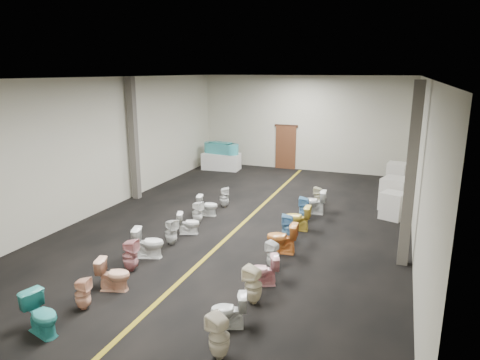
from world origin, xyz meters
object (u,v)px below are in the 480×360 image
Objects in this scene: toilet_left_9 at (224,197)px; toilet_right_4 at (273,255)px; toilet_left_4 at (149,243)px; toilet_left_7 at (197,212)px; toilet_right_9 at (314,202)px; appliance_crate_d at (396,175)px; toilet_left_1 at (83,294)px; appliance_crate_c at (395,188)px; toilet_left_8 at (207,205)px; toilet_left_0 at (42,314)px; toilet_right_7 at (298,218)px; appliance_crate_b at (394,194)px; toilet_right_10 at (318,197)px; toilet_right_1 at (229,311)px; toilet_right_6 at (288,228)px; toilet_right_5 at (282,238)px; toilet_right_8 at (305,209)px; toilet_right_3 at (263,270)px; appliance_crate_a at (393,205)px; display_table at (221,161)px; toilet_left_3 at (130,255)px; toilet_right_0 at (219,337)px; toilet_left_5 at (171,232)px; bathtub at (221,148)px; toilet_left_2 at (114,274)px; toilet_right_2 at (253,285)px; toilet_left_6 at (189,223)px.

toilet_left_9 is 5.05m from toilet_right_4.
toilet_left_4 is 1.12× the size of toilet_left_7.
toilet_left_4 is 0.98× the size of toilet_right_9.
appliance_crate_d reaches higher than toilet_left_1.
appliance_crate_c is 7.16m from toilet_left_8.
toilet_right_7 is (3.12, 6.86, -0.01)m from toilet_left_0.
toilet_right_10 is at bearing -168.08° from appliance_crate_b.
toilet_left_7 is at bearing 169.62° from toilet_left_8.
appliance_crate_c is 1.23× the size of toilet_right_1.
toilet_right_6 is at bearing -110.30° from appliance_crate_d.
toilet_left_7 is 3.35m from toilet_right_5.
toilet_right_8 is (-2.65, -5.42, -0.12)m from appliance_crate_d.
appliance_crate_a is at bearing 131.41° from toilet_right_3.
display_table is 2.60× the size of toilet_right_1.
appliance_crate_a is 8.51m from toilet_left_3.
appliance_crate_d is 1.29× the size of toilet_left_0.
toilet_right_0 is 1.15× the size of toilet_right_4.
toilet_right_8 reaches higher than toilet_right_3.
toilet_left_5 is (-0.01, 3.56, 0.03)m from toilet_left_1.
toilet_left_8 is at bearing -153.48° from appliance_crate_b.
bathtub is 11.01m from toilet_right_4.
toilet_left_8 is (2.30, -6.51, -0.72)m from bathtub.
appliance_crate_b reaches higher than toilet_right_0.
toilet_right_6 is (3.07, 5.91, -0.00)m from toilet_left_0.
appliance_crate_c is at bearing -169.53° from toilet_right_0.
toilet_left_2 is at bearing -90.09° from toilet_right_3.
toilet_right_5 is at bearing -166.71° from toilet_right_2.
appliance_crate_c is 1.05× the size of toilet_left_3.
appliance_crate_c reaches higher than toilet_right_8.
toilet_left_4 is at bearing -121.47° from toilet_right_3.
toilet_left_8 is at bearing -97.66° from toilet_right_7.
toilet_right_0 is at bearing 11.82° from toilet_right_2.
toilet_right_2 is (3.13, 1.45, 0.06)m from toilet_left_1.
toilet_left_2 reaches higher than toilet_left_6.
toilet_right_2 is (-2.52, -6.60, -0.03)m from appliance_crate_a.
appliance_crate_d is 1.49× the size of toilet_left_1.
display_table is 2.49× the size of toilet_left_9.
toilet_right_1 is (-0.19, 0.88, -0.05)m from toilet_right_0.
toilet_left_7 is 0.99× the size of toilet_left_9.
toilet_right_5 reaches higher than toilet_left_5.
toilet_right_6 reaches higher than toilet_right_4.
toilet_right_5 is at bearing -57.64° from display_table.
display_table is at bearing -133.49° from toilet_right_0.
appliance_crate_c is at bearing -20.94° from toilet_left_5.
toilet_right_2 is (3.25, 2.38, 0.01)m from toilet_left_0.
appliance_crate_a is 1.12× the size of toilet_right_6.
bathtub is 8.00m from toilet_right_8.
toilet_left_8 is 1.06m from toilet_left_9.
toilet_right_9 is at bearing 172.21° from toilet_right_7.
toilet_left_6 is at bearing 13.61° from toilet_left_0.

